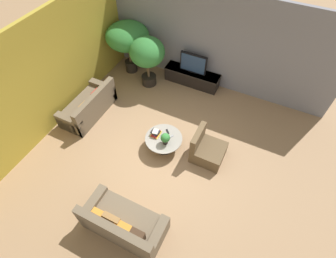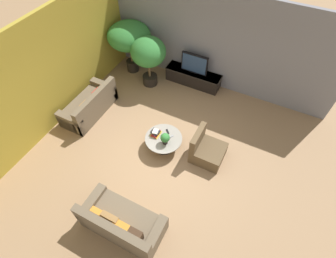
{
  "view_description": "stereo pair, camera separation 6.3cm",
  "coord_description": "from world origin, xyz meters",
  "px_view_note": "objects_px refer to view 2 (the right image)",
  "views": [
    {
      "loc": [
        1.87,
        -3.46,
        5.81
      ],
      "look_at": [
        -0.03,
        0.4,
        0.55
      ],
      "focal_mm": 28.0,
      "sensor_mm": 36.0,
      "label": 1
    },
    {
      "loc": [
        1.93,
        -3.43,
        5.81
      ],
      "look_at": [
        -0.03,
        0.4,
        0.55
      ],
      "focal_mm": 28.0,
      "sensor_mm": 36.0,
      "label": 2
    }
  ],
  "objects_px": {
    "television": "(194,64)",
    "armchair_wicker": "(206,150)",
    "couch_by_wall": "(90,106)",
    "couch_near_entry": "(122,223)",
    "potted_palm_corner": "(148,54)",
    "coffee_table": "(164,141)",
    "media_console": "(193,77)",
    "potted_palm_tall": "(129,37)",
    "potted_plant_tabletop": "(165,138)"
  },
  "relations": [
    {
      "from": "media_console",
      "to": "television",
      "type": "distance_m",
      "value": 0.54
    },
    {
      "from": "couch_near_entry",
      "to": "potted_plant_tabletop",
      "type": "bearing_deg",
      "value": -87.0
    },
    {
      "from": "television",
      "to": "couch_by_wall",
      "type": "xyz_separation_m",
      "value": [
        -2.19,
        -2.6,
        -0.51
      ]
    },
    {
      "from": "couch_by_wall",
      "to": "potted_palm_tall",
      "type": "distance_m",
      "value": 2.51
    },
    {
      "from": "couch_by_wall",
      "to": "armchair_wicker",
      "type": "xyz_separation_m",
      "value": [
        3.65,
        0.08,
        -0.01
      ]
    },
    {
      "from": "coffee_table",
      "to": "couch_near_entry",
      "type": "height_order",
      "value": "couch_near_entry"
    },
    {
      "from": "television",
      "to": "coffee_table",
      "type": "distance_m",
      "value": 2.82
    },
    {
      "from": "potted_palm_tall",
      "to": "coffee_table",
      "type": "bearing_deg",
      "value": -44.51
    },
    {
      "from": "armchair_wicker",
      "to": "potted_plant_tabletop",
      "type": "distance_m",
      "value": 1.11
    },
    {
      "from": "armchair_wicker",
      "to": "potted_palm_tall",
      "type": "xyz_separation_m",
      "value": [
        -3.61,
        2.22,
        1.0
      ]
    },
    {
      "from": "couch_by_wall",
      "to": "armchair_wicker",
      "type": "height_order",
      "value": "armchair_wicker"
    },
    {
      "from": "potted_plant_tabletop",
      "to": "television",
      "type": "bearing_deg",
      "value": 98.96
    },
    {
      "from": "potted_palm_tall",
      "to": "potted_plant_tabletop",
      "type": "xyz_separation_m",
      "value": [
        2.6,
        -2.56,
        -0.7
      ]
    },
    {
      "from": "media_console",
      "to": "coffee_table",
      "type": "relative_size",
      "value": 1.87
    },
    {
      "from": "coffee_table",
      "to": "potted_palm_corner",
      "type": "relative_size",
      "value": 0.59
    },
    {
      "from": "armchair_wicker",
      "to": "potted_palm_corner",
      "type": "height_order",
      "value": "potted_palm_corner"
    },
    {
      "from": "television",
      "to": "armchair_wicker",
      "type": "xyz_separation_m",
      "value": [
        1.47,
        -2.52,
        -0.52
      ]
    },
    {
      "from": "couch_by_wall",
      "to": "television",
      "type": "bearing_deg",
      "value": 139.9
    },
    {
      "from": "television",
      "to": "couch_near_entry",
      "type": "bearing_deg",
      "value": -83.63
    },
    {
      "from": "media_console",
      "to": "couch_near_entry",
      "type": "distance_m",
      "value": 5.11
    },
    {
      "from": "coffee_table",
      "to": "potted_palm_tall",
      "type": "distance_m",
      "value": 3.63
    },
    {
      "from": "television",
      "to": "couch_by_wall",
      "type": "relative_size",
      "value": 0.49
    },
    {
      "from": "television",
      "to": "couch_by_wall",
      "type": "height_order",
      "value": "television"
    },
    {
      "from": "potted_palm_corner",
      "to": "couch_by_wall",
      "type": "bearing_deg",
      "value": -115.3
    },
    {
      "from": "potted_palm_tall",
      "to": "potted_plant_tabletop",
      "type": "height_order",
      "value": "potted_palm_tall"
    },
    {
      "from": "media_console",
      "to": "couch_by_wall",
      "type": "height_order",
      "value": "couch_by_wall"
    },
    {
      "from": "coffee_table",
      "to": "couch_by_wall",
      "type": "distance_m",
      "value": 2.54
    },
    {
      "from": "couch_by_wall",
      "to": "potted_palm_corner",
      "type": "bearing_deg",
      "value": 154.7
    },
    {
      "from": "coffee_table",
      "to": "couch_near_entry",
      "type": "relative_size",
      "value": 0.56
    },
    {
      "from": "potted_palm_tall",
      "to": "potted_palm_corner",
      "type": "xyz_separation_m",
      "value": [
        0.88,
        -0.34,
        -0.13
      ]
    },
    {
      "from": "television",
      "to": "potted_plant_tabletop",
      "type": "xyz_separation_m",
      "value": [
        0.45,
        -2.86,
        -0.22
      ]
    },
    {
      "from": "potted_palm_tall",
      "to": "potted_plant_tabletop",
      "type": "bearing_deg",
      "value": -44.62
    },
    {
      "from": "couch_near_entry",
      "to": "potted_plant_tabletop",
      "type": "height_order",
      "value": "couch_near_entry"
    },
    {
      "from": "couch_by_wall",
      "to": "potted_plant_tabletop",
      "type": "bearing_deg",
      "value": 84.34
    },
    {
      "from": "armchair_wicker",
      "to": "potted_palm_tall",
      "type": "relative_size",
      "value": 0.5
    },
    {
      "from": "couch_by_wall",
      "to": "potted_plant_tabletop",
      "type": "xyz_separation_m",
      "value": [
        2.64,
        -0.26,
        0.29
      ]
    },
    {
      "from": "couch_by_wall",
      "to": "couch_near_entry",
      "type": "distance_m",
      "value": 3.71
    },
    {
      "from": "television",
      "to": "media_console",
      "type": "bearing_deg",
      "value": 90.0
    },
    {
      "from": "couch_near_entry",
      "to": "television",
      "type": "bearing_deg",
      "value": -83.63
    },
    {
      "from": "couch_near_entry",
      "to": "armchair_wicker",
      "type": "height_order",
      "value": "armchair_wicker"
    },
    {
      "from": "media_console",
      "to": "potted_palm_tall",
      "type": "height_order",
      "value": "potted_palm_tall"
    },
    {
      "from": "couch_by_wall",
      "to": "potted_palm_corner",
      "type": "distance_m",
      "value": 2.34
    },
    {
      "from": "couch_by_wall",
      "to": "coffee_table",
      "type": "bearing_deg",
      "value": 86.65
    },
    {
      "from": "potted_palm_corner",
      "to": "media_console",
      "type": "bearing_deg",
      "value": 26.87
    },
    {
      "from": "couch_by_wall",
      "to": "couch_near_entry",
      "type": "height_order",
      "value": "same"
    },
    {
      "from": "armchair_wicker",
      "to": "potted_palm_corner",
      "type": "relative_size",
      "value": 0.52
    },
    {
      "from": "media_console",
      "to": "armchair_wicker",
      "type": "bearing_deg",
      "value": -59.85
    },
    {
      "from": "couch_by_wall",
      "to": "potted_palm_tall",
      "type": "xyz_separation_m",
      "value": [
        0.04,
        2.3,
        0.99
      ]
    },
    {
      "from": "media_console",
      "to": "coffee_table",
      "type": "xyz_separation_m",
      "value": [
        0.34,
        -2.75,
        0.02
      ]
    },
    {
      "from": "television",
      "to": "potted_palm_corner",
      "type": "relative_size",
      "value": 0.52
    }
  ]
}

